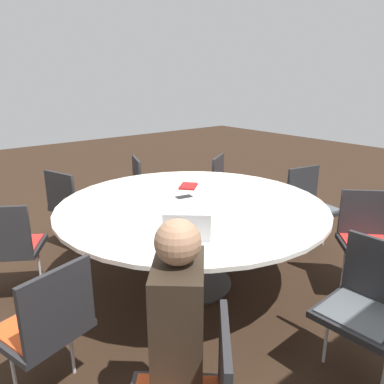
{
  "coord_description": "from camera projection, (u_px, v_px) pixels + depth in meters",
  "views": [
    {
      "loc": [
        1.86,
        2.28,
        1.76
      ],
      "look_at": [
        0.0,
        0.0,
        0.85
      ],
      "focal_mm": 35.0,
      "sensor_mm": 36.0,
      "label": 1
    }
  ],
  "objects": [
    {
      "name": "chair_2",
      "position": [
        368.0,
        235.0,
        3.1
      ],
      "size": [
        0.61,
        0.61,
        0.86
      ],
      "rotation": [
        0.0,
        0.0,
        5.49
      ],
      "color": "#262628",
      "rests_on": "ground_plane"
    },
    {
      "name": "chair_5",
      "position": [
        148.0,
        186.0,
        4.48
      ],
      "size": [
        0.55,
        0.56,
        0.86
      ],
      "rotation": [
        0.0,
        0.0,
        7.49
      ],
      "color": "#262628",
      "rests_on": "ground_plane"
    },
    {
      "name": "chair_4",
      "position": [
        228.0,
        185.0,
        4.52
      ],
      "size": [
        0.59,
        0.59,
        0.86
      ],
      "rotation": [
        0.0,
        0.0,
        6.82
      ],
      "color": "#262628",
      "rests_on": "ground_plane"
    },
    {
      "name": "spiral_notebook",
      "position": [
        188.0,
        186.0,
        3.57
      ],
      "size": [
        0.26,
        0.25,
        0.02
      ],
      "color": "maroon",
      "rests_on": "conference_table"
    },
    {
      "name": "cell_phone",
      "position": [
        184.0,
        197.0,
        3.27
      ],
      "size": [
        0.15,
        0.09,
        0.01
      ],
      "color": "black",
      "rests_on": "conference_table"
    },
    {
      "name": "chair_6",
      "position": [
        72.0,
        202.0,
        3.9
      ],
      "size": [
        0.53,
        0.54,
        0.86
      ],
      "rotation": [
        0.0,
        0.0,
        8.16
      ],
      "color": "#262628",
      "rests_on": "ground_plane"
    },
    {
      "name": "ground_plane",
      "position": [
        192.0,
        283.0,
        3.33
      ],
      "size": [
        16.0,
        16.0,
        0.0
      ],
      "primitive_type": "plane",
      "color": "black"
    },
    {
      "name": "chair_3",
      "position": [
        310.0,
        202.0,
        3.92
      ],
      "size": [
        0.51,
        0.49,
        0.86
      ],
      "rotation": [
        0.0,
        0.0,
        6.11
      ],
      "color": "#262628",
      "rests_on": "ground_plane"
    },
    {
      "name": "chair_1",
      "position": [
        367.0,
        301.0,
        2.18
      ],
      "size": [
        0.44,
        0.46,
        0.86
      ],
      "rotation": [
        0.0,
        0.0,
        4.75
      ],
      "color": "#262628",
      "rests_on": "ground_plane"
    },
    {
      "name": "chair_8",
      "position": [
        46.0,
        321.0,
        2.0
      ],
      "size": [
        0.54,
        0.52,
        0.86
      ],
      "rotation": [
        0.0,
        0.0,
        9.7
      ],
      "color": "#262628",
      "rests_on": "ground_plane"
    },
    {
      "name": "conference_table",
      "position": [
        192.0,
        215.0,
        3.14
      ],
      "size": [
        2.22,
        2.22,
        0.75
      ],
      "color": "#333333",
      "rests_on": "ground_plane"
    },
    {
      "name": "chair_7",
      "position": [
        10.0,
        243.0,
        2.95
      ],
      "size": [
        0.6,
        0.59,
        0.86
      ],
      "rotation": [
        0.0,
        0.0,
        8.86
      ],
      "color": "#262628",
      "rests_on": "ground_plane"
    },
    {
      "name": "person_0",
      "position": [
        175.0,
        324.0,
        1.67
      ],
      "size": [
        0.4,
        0.42,
        1.21
      ],
      "rotation": [
        0.0,
        0.0,
        3.99
      ],
      "color": "#2D2319",
      "rests_on": "ground_plane"
    },
    {
      "name": "laptop",
      "position": [
        187.0,
        234.0,
        2.38
      ],
      "size": [
        0.38,
        0.38,
        0.21
      ],
      "rotation": [
        0.0,
        0.0,
        -0.72
      ],
      "color": "silver",
      "rests_on": "conference_table"
    }
  ]
}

